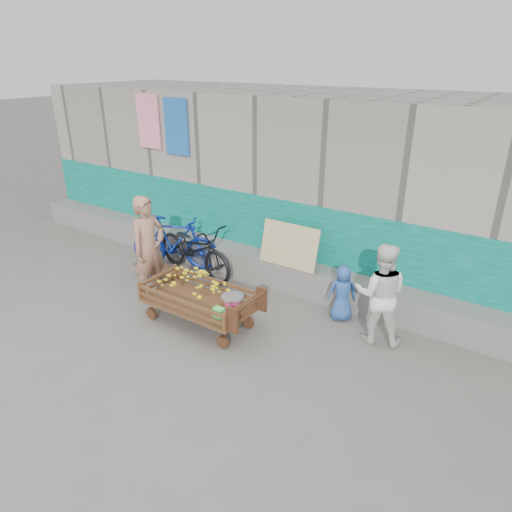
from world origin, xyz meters
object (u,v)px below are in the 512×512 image
Objects in this scene: vendor_man at (149,248)px; child at (342,293)px; woman at (380,294)px; bicycle_blue at (175,242)px; banana_cart at (196,292)px; bench at (159,270)px; bicycle_dark at (194,249)px.

child is at bearing -67.86° from vendor_man.
woman is 0.87× the size of bicycle_blue.
vendor_man is at bearing -4.40° from woman.
banana_cart is at bearing 2.92° from child.
bicycle_blue reaches higher than bench.
vendor_man reaches higher than bench.
vendor_man is at bearing -54.52° from bench.
child is 2.80m from bicycle_dark.
woman is (3.77, 0.32, 0.53)m from bench.
bicycle_blue reaches higher than banana_cart.
child is (2.79, 1.06, -0.41)m from vendor_man.
bicycle_dark reaches higher than bench.
bench is 3.82m from woman.
banana_cart is at bearing 6.33° from woman.
woman reaches higher than bicycle_dark.
bicycle_blue is (-0.46, 1.03, -0.35)m from vendor_man.
woman reaches higher than bench.
vendor_man is 1.03× the size of bicycle_blue.
bench is 1.13× the size of child.
child is at bearing 10.16° from bench.
bicycle_dark is (-3.42, 0.21, -0.23)m from woman.
bench is 0.71m from bicycle_dark.
woman is 3.89m from bicycle_blue.
banana_cart is at bearing -129.12° from bicycle_dark.
banana_cart is 1.04× the size of vendor_man.
vendor_man is at bearing -178.09° from bicycle_blue.
bicycle_blue reaches higher than child.
woman is 0.72m from child.
vendor_man is 1.09m from bicycle_dark.
bicycle_blue is (-1.58, 1.25, -0.01)m from banana_cart.
woman reaches higher than child.
banana_cart is 1.19m from vendor_man.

